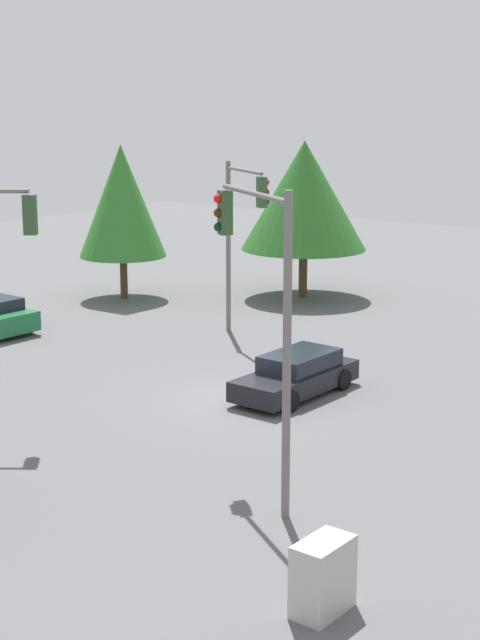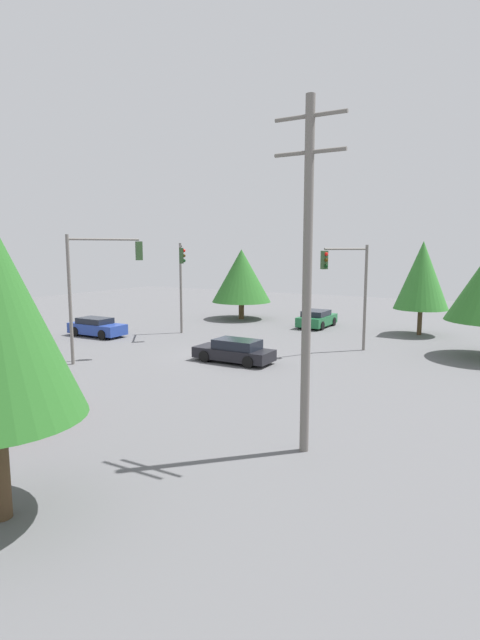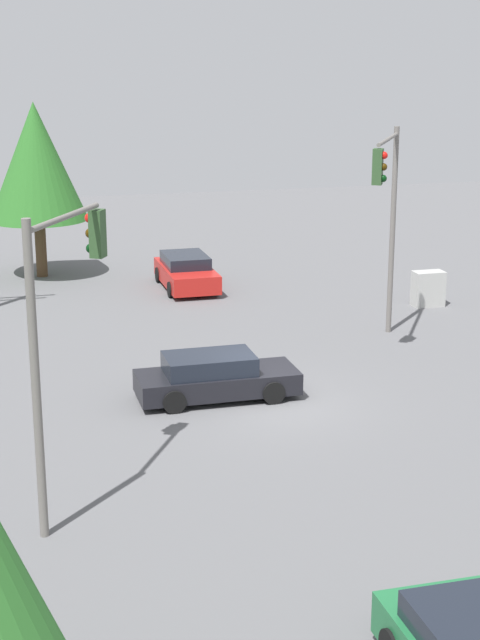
{
  "view_description": "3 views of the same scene",
  "coord_description": "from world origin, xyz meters",
  "px_view_note": "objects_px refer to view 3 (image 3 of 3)",
  "views": [
    {
      "loc": [
        21.94,
        17.1,
        8.83
      ],
      "look_at": [
        -0.01,
        -0.33,
        2.4
      ],
      "focal_mm": 55.0,
      "sensor_mm": 36.0,
      "label": 1
    },
    {
      "loc": [
        -15.31,
        24.0,
        6.27
      ],
      "look_at": [
        -1.55,
        0.55,
        2.35
      ],
      "focal_mm": 28.0,
      "sensor_mm": 36.0,
      "label": 2
    },
    {
      "loc": [
        -7.36,
        -24.36,
        9.55
      ],
      "look_at": [
        -0.93,
        -0.38,
        2.57
      ],
      "focal_mm": 55.0,
      "sensor_mm": 36.0,
      "label": 3
    }
  ],
  "objects_px": {
    "sedan_dark": "(215,377)",
    "traffic_signal_main": "(61,309)",
    "sedan_red": "(186,272)",
    "traffic_signal_aux": "(388,201)",
    "electrical_cabinet": "(428,289)"
  },
  "relations": [
    {
      "from": "electrical_cabinet",
      "to": "traffic_signal_aux",
      "type": "bearing_deg",
      "value": -131.07
    },
    {
      "from": "traffic_signal_aux",
      "to": "electrical_cabinet",
      "type": "distance_m",
      "value": 6.84
    },
    {
      "from": "sedan_dark",
      "to": "traffic_signal_main",
      "type": "xyz_separation_m",
      "value": [
        -4.57,
        -5.75,
        3.78
      ]
    },
    {
      "from": "traffic_signal_main",
      "to": "electrical_cabinet",
      "type": "xyz_separation_m",
      "value": [
        14.74,
        13.49,
        -3.73
      ]
    },
    {
      "from": "traffic_signal_aux",
      "to": "electrical_cabinet",
      "type": "height_order",
      "value": "traffic_signal_aux"
    },
    {
      "from": "sedan_dark",
      "to": "electrical_cabinet",
      "type": "xyz_separation_m",
      "value": [
        10.17,
        7.75,
        0.05
      ]
    },
    {
      "from": "sedan_dark",
      "to": "traffic_signal_main",
      "type": "relative_size",
      "value": 0.69
    },
    {
      "from": "sedan_red",
      "to": "traffic_signal_main",
      "type": "relative_size",
      "value": 0.67
    },
    {
      "from": "traffic_signal_aux",
      "to": "traffic_signal_main",
      "type": "bearing_deg",
      "value": -18.45
    },
    {
      "from": "traffic_signal_main",
      "to": "sedan_dark",
      "type": "bearing_deg",
      "value": -8.36
    },
    {
      "from": "sedan_dark",
      "to": "electrical_cabinet",
      "type": "distance_m",
      "value": 12.79
    },
    {
      "from": "sedan_red",
      "to": "sedan_dark",
      "type": "relative_size",
      "value": 0.96
    },
    {
      "from": "sedan_red",
      "to": "electrical_cabinet",
      "type": "relative_size",
      "value": 3.21
    },
    {
      "from": "sedan_red",
      "to": "traffic_signal_main",
      "type": "bearing_deg",
      "value": 70.83
    },
    {
      "from": "sedan_red",
      "to": "electrical_cabinet",
      "type": "xyz_separation_m",
      "value": [
        8.25,
        -5.18,
        0.01
      ]
    }
  ]
}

